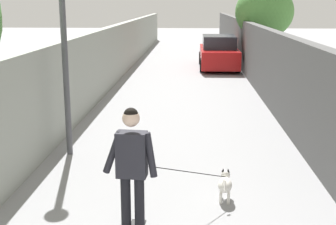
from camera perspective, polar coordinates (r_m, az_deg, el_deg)
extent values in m
plane|color=gray|center=(16.71, 1.88, 3.12)|extent=(80.00, 80.00, 0.00)
cube|color=#999E93|center=(14.87, -8.88, 5.91)|extent=(48.00, 0.30, 2.17)
cube|color=#4C4C4C|center=(14.76, 12.47, 5.81)|extent=(48.00, 0.30, 2.24)
cylinder|color=brown|center=(21.78, 11.76, 7.74)|extent=(0.23, 0.23, 1.84)
ellipsoid|color=#4C843D|center=(21.68, 11.98, 12.24)|extent=(2.65, 2.65, 2.43)
cylinder|color=#4C4C51|center=(9.25, -12.72, 5.30)|extent=(0.12, 0.12, 3.51)
cylinder|color=black|center=(6.05, -5.30, -11.45)|extent=(0.14, 0.14, 0.80)
cylinder|color=black|center=(6.01, -3.59, -11.58)|extent=(0.14, 0.14, 0.80)
cube|color=#26262D|center=(5.77, -4.57, -5.27)|extent=(0.25, 0.40, 0.59)
cylinder|color=#26262D|center=(5.82, -6.89, -4.94)|extent=(0.11, 0.29, 0.58)
cylinder|color=#26262D|center=(5.72, -2.22, -5.32)|extent=(0.11, 0.18, 0.59)
sphere|color=beige|center=(5.63, -4.66, -0.71)|extent=(0.22, 0.22, 0.22)
sphere|color=black|center=(5.62, -4.67, -0.33)|extent=(0.19, 0.19, 0.19)
ellipsoid|color=white|center=(7.24, 7.17, -8.99)|extent=(0.39, 0.25, 0.22)
sphere|color=white|center=(7.45, 7.22, -7.77)|extent=(0.15, 0.15, 0.15)
cone|color=black|center=(7.42, 6.93, -7.18)|extent=(0.05, 0.05, 0.06)
cone|color=black|center=(7.42, 7.55, -7.20)|extent=(0.05, 0.05, 0.06)
cylinder|color=white|center=(7.42, 6.68, -9.89)|extent=(0.04, 0.04, 0.18)
cylinder|color=white|center=(7.42, 7.61, -9.92)|extent=(0.04, 0.04, 0.18)
cylinder|color=white|center=(7.21, 6.62, -10.64)|extent=(0.04, 0.04, 0.18)
cylinder|color=white|center=(7.21, 7.59, -10.68)|extent=(0.04, 0.04, 0.18)
cylinder|color=white|center=(7.00, 7.15, -9.13)|extent=(0.14, 0.04, 0.13)
cylinder|color=black|center=(6.47, 1.94, -7.36)|extent=(1.27, 1.30, 0.66)
cube|color=#B71414|center=(21.83, 6.35, 7.01)|extent=(4.36, 1.70, 0.80)
cube|color=#262B33|center=(21.76, 6.40, 8.79)|extent=(2.27, 1.50, 0.60)
cylinder|color=black|center=(23.17, 4.18, 6.84)|extent=(0.64, 0.22, 0.64)
cylinder|color=black|center=(23.25, 8.11, 6.76)|extent=(0.64, 0.22, 0.64)
cylinder|color=black|center=(20.49, 4.33, 5.95)|extent=(0.64, 0.22, 0.64)
cylinder|color=black|center=(20.58, 8.75, 5.86)|extent=(0.64, 0.22, 0.64)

